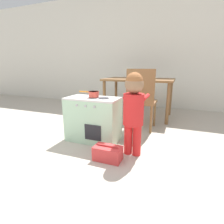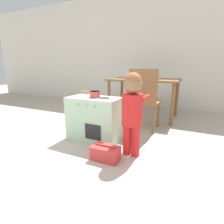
% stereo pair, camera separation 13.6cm
% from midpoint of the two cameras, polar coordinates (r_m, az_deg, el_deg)
% --- Properties ---
extents(ground_plane, '(16.00, 16.00, 0.00)m').
position_cam_midpoint_polar(ground_plane, '(1.70, -26.26, -20.51)').
color(ground_plane, '#B2A899').
extents(wall_back, '(10.00, 0.06, 2.60)m').
position_cam_midpoint_polar(wall_back, '(4.39, 10.50, 19.10)').
color(wall_back, silver).
rests_on(wall_back, ground_plane).
extents(play_kitchen, '(0.67, 0.37, 0.57)m').
position_cam_midpoint_polar(play_kitchen, '(2.26, -4.07, -2.27)').
color(play_kitchen, '#B2DBB7').
rests_on(play_kitchen, ground_plane).
extents(toy_pot, '(0.27, 0.13, 0.07)m').
position_cam_midpoint_polar(toy_pot, '(2.19, -3.95, 6.02)').
color(toy_pot, '#E04C3D').
rests_on(toy_pot, play_kitchen).
extents(child_figure, '(0.24, 0.37, 0.89)m').
position_cam_midpoint_polar(child_figure, '(1.81, 8.82, 2.13)').
color(child_figure, red).
rests_on(child_figure, ground_plane).
extents(toy_basket, '(0.29, 0.16, 0.17)m').
position_cam_midpoint_polar(toy_basket, '(1.85, 0.01, -13.29)').
color(toy_basket, '#D13838').
rests_on(toy_basket, ground_plane).
extents(dining_table, '(1.25, 0.75, 0.72)m').
position_cam_midpoint_polar(dining_table, '(3.33, 11.53, 9.00)').
color(dining_table, brown).
rests_on(dining_table, ground_plane).
extents(dining_chair_near, '(0.40, 0.40, 0.91)m').
position_cam_midpoint_polar(dining_chair_near, '(2.60, 12.02, 4.12)').
color(dining_chair_near, brown).
rests_on(dining_chair_near, ground_plane).
extents(cup_on_table, '(0.08, 0.08, 0.10)m').
position_cam_midpoint_polar(cup_on_table, '(3.22, 12.47, 11.28)').
color(cup_on_table, '#D15B4C').
rests_on(cup_on_table, dining_table).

